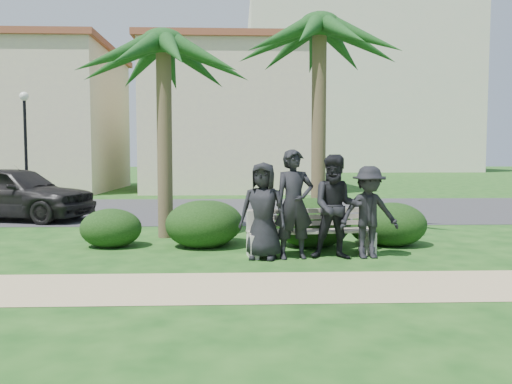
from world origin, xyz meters
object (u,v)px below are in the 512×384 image
at_px(man_c, 336,207).
at_px(man_d, 369,212).
at_px(man_a, 263,211).
at_px(palm_right, 320,28).
at_px(street_lamp, 25,126).
at_px(palm_left, 163,44).
at_px(park_bench, 311,235).
at_px(car_a, 13,193).
at_px(man_b, 294,204).

distance_m(man_c, man_d, 0.57).
height_order(man_a, palm_right, palm_right).
relative_size(street_lamp, palm_left, 0.85).
xyz_separation_m(man_c, man_d, (0.56, 0.03, -0.10)).
xyz_separation_m(man_a, man_d, (1.79, -0.00, -0.03)).
height_order(park_bench, man_a, man_a).
bearing_deg(man_a, palm_left, 145.79).
relative_size(palm_left, car_a, 1.15).
relative_size(street_lamp, palm_right, 0.78).
height_order(man_b, palm_left, palm_left).
relative_size(man_b, palm_right, 0.34).
distance_m(street_lamp, palm_left, 11.88).
bearing_deg(palm_left, car_a, 145.76).
distance_m(man_b, man_d, 1.28).
xyz_separation_m(street_lamp, man_b, (9.37, -11.97, -2.02)).
bearing_deg(man_d, man_b, 175.10).
bearing_deg(street_lamp, park_bench, -50.23).
bearing_deg(man_a, street_lamp, 142.42).
bearing_deg(man_a, man_c, 14.17).
relative_size(street_lamp, man_a, 2.63).
bearing_deg(palm_right, park_bench, -102.05).
xyz_separation_m(park_bench, palm_left, (-2.82, 2.05, 3.71)).
bearing_deg(street_lamp, palm_left, -54.40).
bearing_deg(man_d, palm_right, 94.05).
distance_m(palm_left, car_a, 6.43).
xyz_separation_m(man_d, palm_right, (-0.41, 2.76, 3.75)).
bearing_deg(park_bench, man_d, -25.69).
height_order(park_bench, car_a, car_a).
height_order(man_d, palm_left, palm_left).
height_order(street_lamp, man_a, street_lamp).
bearing_deg(palm_left, park_bench, -35.95).
xyz_separation_m(street_lamp, man_d, (10.64, -11.98, -2.16)).
bearing_deg(man_c, street_lamp, 137.80).
height_order(man_b, man_c, man_b).
relative_size(street_lamp, car_a, 0.98).
xyz_separation_m(street_lamp, park_bench, (9.71, -11.67, -2.59)).
bearing_deg(street_lamp, palm_right, -42.04).
distance_m(man_a, man_b, 0.53).
bearing_deg(street_lamp, man_d, -48.38).
height_order(man_c, palm_right, palm_right).
bearing_deg(palm_left, palm_right, 6.74).
bearing_deg(car_a, man_b, -113.80).
distance_m(street_lamp, man_b, 15.34).
distance_m(street_lamp, park_bench, 15.40).
relative_size(street_lamp, park_bench, 1.89).
relative_size(park_bench, palm_left, 0.45).
bearing_deg(man_d, man_a, 175.40).
xyz_separation_m(park_bench, man_a, (-0.85, -0.31, 0.46)).
relative_size(man_c, man_d, 1.12).
bearing_deg(palm_right, man_c, -93.00).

